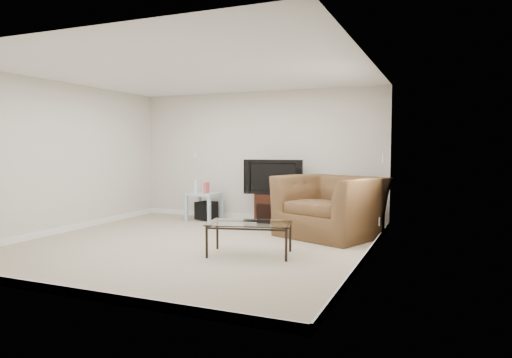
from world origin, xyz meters
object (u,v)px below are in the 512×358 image
at_px(tv_stand, 275,208).
at_px(recliner, 330,196).
at_px(television, 274,177).
at_px(side_table, 204,206).
at_px(coffee_table, 250,239).
at_px(subwoofer, 206,210).

bearing_deg(tv_stand, recliner, -36.77).
xyz_separation_m(television, recliner, (1.27, -0.86, -0.23)).
bearing_deg(side_table, television, 8.31).
relative_size(tv_stand, coffee_table, 0.60).
bearing_deg(recliner, subwoofer, -172.42).
height_order(subwoofer, coffee_table, coffee_table).
distance_m(side_table, recliner, 2.77).
relative_size(subwoofer, coffee_table, 0.31).
bearing_deg(television, coffee_table, -82.76).
bearing_deg(television, side_table, -177.60).
bearing_deg(subwoofer, tv_stand, 8.76).
relative_size(tv_stand, side_table, 1.19).
relative_size(television, side_table, 1.87).
relative_size(television, subwoofer, 3.09).
height_order(side_table, coffee_table, side_table).
bearing_deg(television, recliner, -40.02).
bearing_deg(recliner, tv_stand, 167.21).
xyz_separation_m(recliner, coffee_table, (-0.69, -1.66, -0.43)).
xyz_separation_m(side_table, coffee_table, (1.98, -2.32, -0.05)).
height_order(tv_stand, coffee_table, tv_stand).
xyz_separation_m(tv_stand, subwoofer, (-1.35, -0.21, -0.09)).
distance_m(subwoofer, coffee_table, 3.04).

